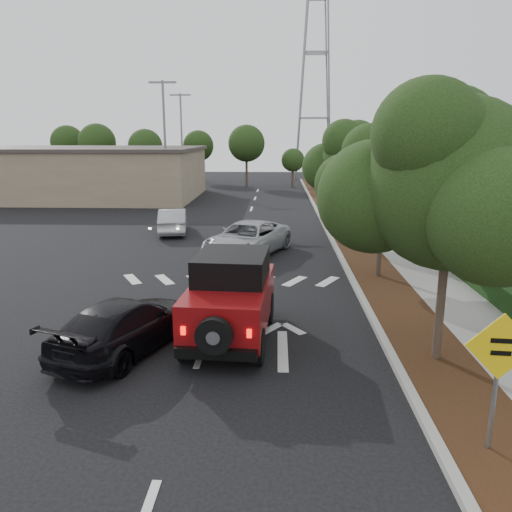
# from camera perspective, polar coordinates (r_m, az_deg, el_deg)

# --- Properties ---
(ground) EXTENTS (120.00, 120.00, 0.00)m
(ground) POSITION_cam_1_polar(r_m,az_deg,el_deg) (12.78, -6.09, -10.49)
(ground) COLOR black
(ground) RESTS_ON ground
(curb) EXTENTS (0.20, 70.00, 0.15)m
(curb) POSITION_cam_1_polar(r_m,az_deg,el_deg) (24.24, 8.93, 1.32)
(curb) COLOR #9E9B93
(curb) RESTS_ON ground
(planting_strip) EXTENTS (1.80, 70.00, 0.12)m
(planting_strip) POSITION_cam_1_polar(r_m,az_deg,el_deg) (24.37, 11.27, 1.25)
(planting_strip) COLOR black
(planting_strip) RESTS_ON ground
(sidewalk) EXTENTS (2.00, 70.00, 0.12)m
(sidewalk) POSITION_cam_1_polar(r_m,az_deg,el_deg) (24.74, 15.62, 1.19)
(sidewalk) COLOR gray
(sidewalk) RESTS_ON ground
(hedge) EXTENTS (0.80, 70.00, 0.80)m
(hedge) POSITION_cam_1_polar(r_m,az_deg,el_deg) (25.03, 18.79, 1.90)
(hedge) COLOR black
(hedge) RESTS_ON ground
(commercial_building) EXTENTS (22.00, 12.00, 4.00)m
(commercial_building) POSITION_cam_1_polar(r_m,az_deg,el_deg) (45.29, -21.04, 8.78)
(commercial_building) COLOR #83775A
(commercial_building) RESTS_ON ground
(transmission_tower) EXTENTS (7.00, 4.00, 28.00)m
(transmission_tower) POSITION_cam_1_polar(r_m,az_deg,el_deg) (59.89, 6.46, 8.68)
(transmission_tower) COLOR slate
(transmission_tower) RESTS_ON ground
(street_tree_near) EXTENTS (3.80, 3.80, 5.92)m
(street_tree_near) POSITION_cam_1_polar(r_m,az_deg,el_deg) (12.77, 19.79, -11.30)
(street_tree_near) COLOR black
(street_tree_near) RESTS_ON ground
(street_tree_mid) EXTENTS (3.20, 3.20, 5.32)m
(street_tree_mid) POSITION_cam_1_polar(r_m,az_deg,el_deg) (19.14, 13.71, -2.50)
(street_tree_mid) COLOR black
(street_tree_mid) RESTS_ON ground
(street_tree_far) EXTENTS (3.40, 3.40, 5.62)m
(street_tree_far) POSITION_cam_1_polar(r_m,az_deg,el_deg) (25.35, 10.93, 1.61)
(street_tree_far) COLOR black
(street_tree_far) RESTS_ON ground
(light_pole_a) EXTENTS (2.00, 0.22, 9.00)m
(light_pole_a) POSITION_cam_1_polar(r_m,az_deg,el_deg) (38.78, -10.07, 5.81)
(light_pole_a) COLOR slate
(light_pole_a) RESTS_ON ground
(light_pole_b) EXTENTS (2.00, 0.22, 9.00)m
(light_pole_b) POSITION_cam_1_polar(r_m,az_deg,el_deg) (50.66, -8.29, 7.71)
(light_pole_b) COLOR slate
(light_pole_b) RESTS_ON ground
(red_jeep) EXTENTS (2.22, 4.48, 2.25)m
(red_jeep) POSITION_cam_1_polar(r_m,az_deg,el_deg) (13.07, -2.79, -4.50)
(red_jeep) COLOR black
(red_jeep) RESTS_ON ground
(silver_suv_ahead) EXTENTS (4.25, 5.79, 1.46)m
(silver_suv_ahead) POSITION_cam_1_polar(r_m,az_deg,el_deg) (22.01, -1.02, 1.97)
(silver_suv_ahead) COLOR #ADAFB5
(silver_suv_ahead) RESTS_ON ground
(black_suv_oncoming) EXTENTS (3.26, 4.85, 1.31)m
(black_suv_oncoming) POSITION_cam_1_polar(r_m,az_deg,el_deg) (12.84, -14.59, -7.60)
(black_suv_oncoming) COLOR black
(black_suv_oncoming) RESTS_ON ground
(silver_sedan_oncoming) EXTENTS (2.07, 4.23, 1.33)m
(silver_sedan_oncoming) POSITION_cam_1_polar(r_m,az_deg,el_deg) (27.41, -9.49, 4.00)
(silver_sedan_oncoming) COLOR #ABAFB3
(silver_sedan_oncoming) RESTS_ON ground
(parked_suv) EXTENTS (4.00, 2.11, 1.30)m
(parked_suv) POSITION_cam_1_polar(r_m,az_deg,el_deg) (39.54, -16.31, 6.57)
(parked_suv) COLOR #A6AAAE
(parked_suv) RESTS_ON ground
(speed_hump_sign) EXTENTS (1.12, 0.13, 2.40)m
(speed_hump_sign) POSITION_cam_1_polar(r_m,az_deg,el_deg) (9.05, 26.00, -11.00)
(speed_hump_sign) COLOR slate
(speed_hump_sign) RESTS_ON ground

